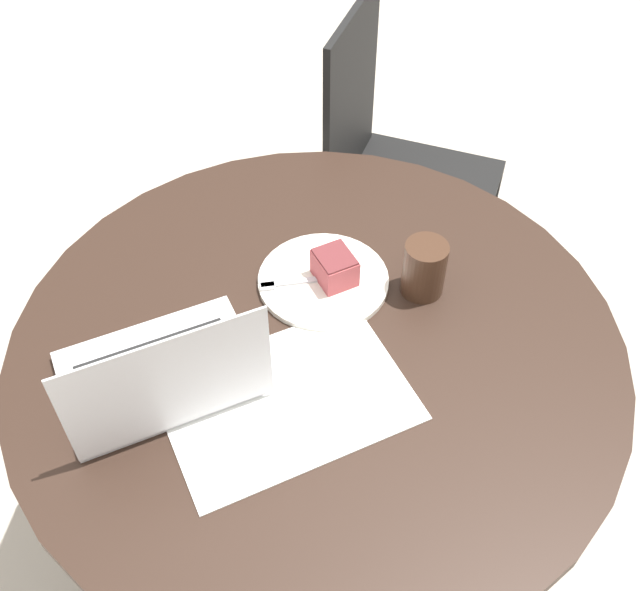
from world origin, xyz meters
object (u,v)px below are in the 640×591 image
(chair, at_px, (392,176))
(plate, at_px, (323,280))
(coffee_glass, at_px, (424,268))
(laptop, at_px, (162,375))

(chair, xyz_separation_m, plate, (0.58, 0.34, 0.26))
(coffee_glass, bearing_deg, plate, -48.34)
(laptop, bearing_deg, coffee_glass, 2.51)
(plate, xyz_separation_m, laptop, (0.37, -0.00, 0.03))
(chair, bearing_deg, coffee_glass, 19.44)
(chair, height_order, coffee_glass, chair)
(chair, height_order, plate, chair)
(chair, distance_m, plate, 0.72)
(plate, relative_size, laptop, 0.66)
(chair, relative_size, laptop, 2.48)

